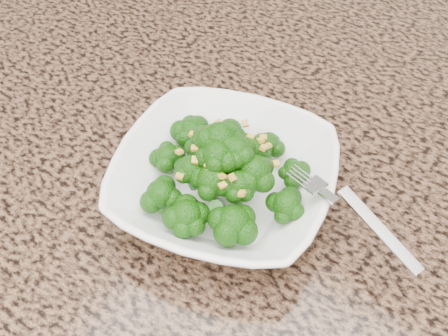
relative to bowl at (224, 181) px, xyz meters
The scene contains 6 objects.
cabinet 0.50m from the bowl, 97.25° to the left, with size 1.55×0.95×0.87m, color #3B2618.
granite_counter 0.10m from the bowl, 97.25° to the left, with size 1.64×1.04×0.03m, color brown.
bowl is the anchor object (origin of this frame).
broccoli_pile 0.06m from the bowl, ahead, with size 0.21×0.21×0.06m, color #164E08, non-canonical shape.
garlic_topping 0.09m from the bowl, ahead, with size 0.12×0.12×0.01m, color gold, non-canonical shape.
fork 0.12m from the bowl, ahead, with size 0.17×0.03×0.01m, color silver, non-canonical shape.
Camera 1 is at (0.24, -0.11, 1.39)m, focal length 45.00 mm.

